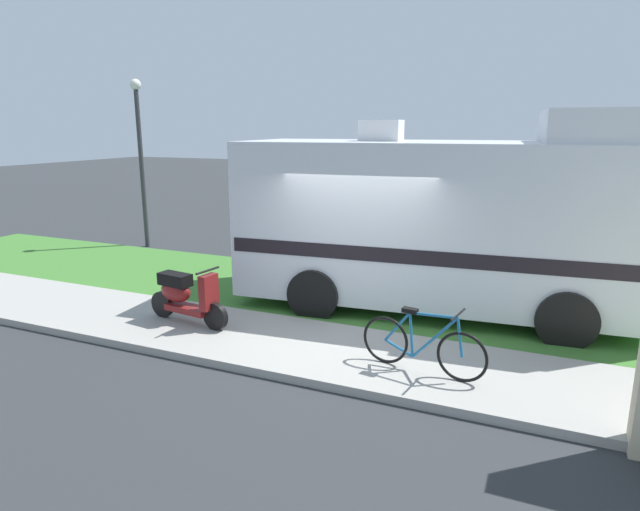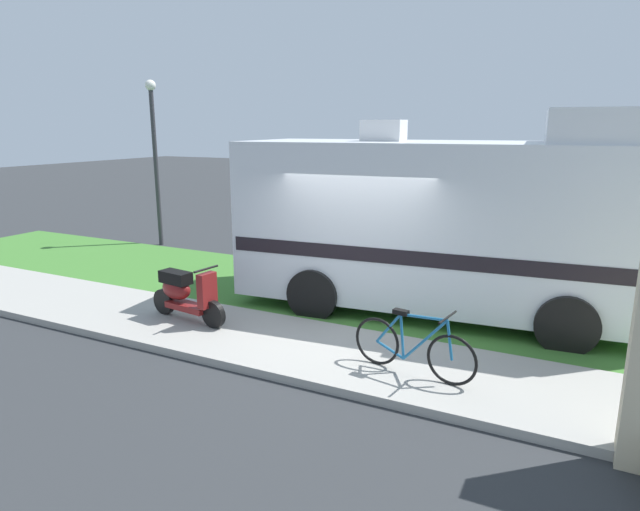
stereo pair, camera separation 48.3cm
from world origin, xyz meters
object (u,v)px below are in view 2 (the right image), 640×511
at_px(motorhome_rv, 445,220).
at_px(bicycle, 413,347).
at_px(scooter, 185,293).
at_px(street_lamp_post, 155,148).
at_px(pickup_truck_far, 541,206).

bearing_deg(motorhome_rv, bicycle, -82.93).
distance_m(scooter, bicycle, 3.98).
relative_size(motorhome_rv, street_lamp_post, 1.57).
xyz_separation_m(motorhome_rv, pickup_truck_far, (0.99, 7.72, -0.67)).
distance_m(motorhome_rv, scooter, 4.58).
xyz_separation_m(pickup_truck_far, street_lamp_post, (-9.46, -5.59, 1.69)).
height_order(bicycle, street_lamp_post, street_lamp_post).
xyz_separation_m(motorhome_rv, bicycle, (0.36, -2.89, -1.18)).
xyz_separation_m(motorhome_rv, scooter, (-3.61, -2.60, -1.09)).
height_order(motorhome_rv, bicycle, motorhome_rv).
relative_size(pickup_truck_far, street_lamp_post, 1.31).
bearing_deg(pickup_truck_far, bicycle, -93.40).
relative_size(motorhome_rv, bicycle, 4.11).
height_order(motorhome_rv, scooter, motorhome_rv).
bearing_deg(scooter, pickup_truck_far, 65.99).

